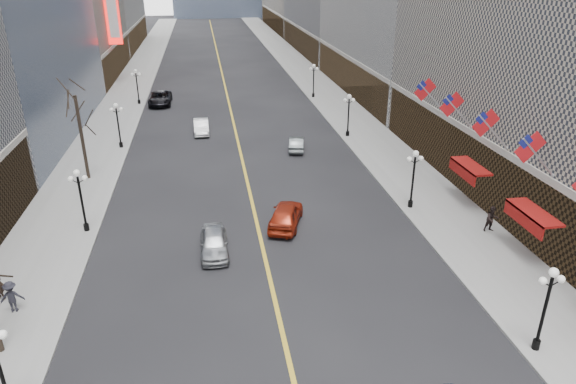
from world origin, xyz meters
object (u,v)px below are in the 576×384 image
object	(u,v)px
streetlamp_east_2	(349,111)
streetlamp_west_2	(118,121)
streetlamp_west_3	(137,83)
car_sb_mid	(286,215)
car_nb_near	(214,242)
streetlamp_east_0	(547,301)
car_nb_mid	(201,127)
car_nb_far	(160,98)
streetlamp_east_1	(414,173)
car_sb_far	(296,144)
streetlamp_east_3	(314,77)
streetlamp_west_1	(81,194)

from	to	relation	value
streetlamp_east_2	streetlamp_west_2	world-z (taller)	same
streetlamp_west_3	car_sb_mid	bearing A→B (deg)	-69.65
car_nb_near	car_sb_mid	xyz separation A→B (m)	(5.13, 3.02, 0.08)
streetlamp_east_0	streetlamp_west_3	size ratio (longest dim) A/B	1.00
streetlamp_west_2	streetlamp_west_3	xyz separation A→B (m)	(0.00, 18.00, 0.00)
car_nb_mid	car_nb_far	size ratio (longest dim) A/B	0.75
car_nb_near	streetlamp_west_3	bearing A→B (deg)	102.15
streetlamp_east_1	car_sb_far	bearing A→B (deg)	112.82
streetlamp_east_1	streetlamp_east_3	size ratio (longest dim) A/B	1.00
streetlamp_west_2	car_sb_mid	size ratio (longest dim) A/B	0.92
streetlamp_west_2	car_sb_mid	xyz separation A→B (m)	(13.80, -19.21, -2.06)
streetlamp_east_1	streetlamp_west_1	distance (m)	23.60
streetlamp_east_0	streetlamp_west_1	world-z (taller)	same
streetlamp_west_3	car_sb_far	xyz separation A→B (m)	(17.41, -21.28, -2.23)
streetlamp_east_3	streetlamp_west_1	size ratio (longest dim) A/B	1.00
car_nb_near	car_nb_far	bearing A→B (deg)	98.36
streetlamp_east_1	car_sb_mid	xyz separation A→B (m)	(-9.80, -1.21, -2.06)
streetlamp_west_1	streetlamp_west_3	xyz separation A→B (m)	(0.00, 36.00, 0.00)
streetlamp_west_2	car_nb_near	world-z (taller)	streetlamp_west_2
streetlamp_west_2	car_nb_near	xyz separation A→B (m)	(8.67, -22.24, -2.14)
car_sb_mid	car_sb_far	size ratio (longest dim) A/B	1.21
car_nb_far	car_sb_far	distance (m)	25.52
streetlamp_west_1	car_sb_mid	distance (m)	14.01
streetlamp_east_0	car_sb_mid	bearing A→B (deg)	123.54
car_nb_mid	streetlamp_west_1	bearing A→B (deg)	-111.24
streetlamp_west_3	car_nb_mid	bearing A→B (deg)	-60.13
car_nb_far	car_sb_far	world-z (taller)	car_nb_far
streetlamp_east_0	car_nb_near	bearing A→B (deg)	141.77
car_sb_mid	car_sb_far	distance (m)	16.33
streetlamp_east_1	car_nb_mid	world-z (taller)	streetlamp_east_1
streetlamp_east_1	streetlamp_east_3	bearing A→B (deg)	90.00
streetlamp_west_3	car_sb_far	bearing A→B (deg)	-50.72
car_sb_far	streetlamp_east_3	bearing A→B (deg)	-95.18
car_nb_near	car_sb_mid	world-z (taller)	car_sb_mid
streetlamp_west_1	streetlamp_west_3	size ratio (longest dim) A/B	1.00
streetlamp_east_2	car_nb_mid	size ratio (longest dim) A/B	0.99
car_sb_mid	car_nb_far	bearing A→B (deg)	-54.54
streetlamp_west_2	streetlamp_east_0	bearing A→B (deg)	-55.23
streetlamp_east_0	car_sb_mid	size ratio (longest dim) A/B	0.92
streetlamp_east_0	streetlamp_east_3	world-z (taller)	same
streetlamp_east_1	streetlamp_west_1	xyz separation A→B (m)	(-23.60, 0.00, 0.00)
streetlamp_east_1	streetlamp_west_3	bearing A→B (deg)	123.25
car_sb_far	streetlamp_west_1	bearing A→B (deg)	51.25
streetlamp_east_2	streetlamp_east_3	xyz separation A→B (m)	(0.00, 18.00, 0.00)
streetlamp_east_1	car_sb_mid	world-z (taller)	streetlamp_east_1
car_nb_far	streetlamp_west_3	bearing A→B (deg)	173.44
streetlamp_east_2	car_nb_far	distance (m)	27.35
streetlamp_east_3	car_nb_far	world-z (taller)	streetlamp_east_3
streetlamp_east_1	car_sb_far	distance (m)	16.12
streetlamp_east_3	streetlamp_west_1	world-z (taller)	same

